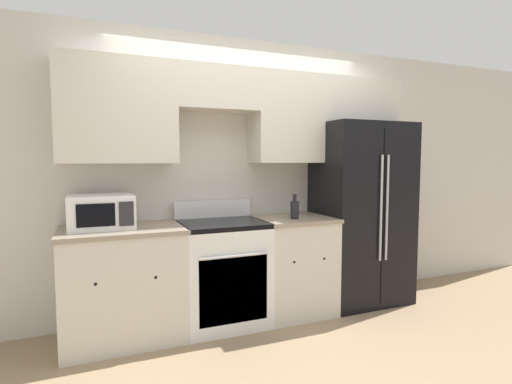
# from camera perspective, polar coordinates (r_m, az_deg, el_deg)

# --- Properties ---
(ground_plane) EXTENTS (12.00, 12.00, 0.00)m
(ground_plane) POSITION_cam_1_polar(r_m,az_deg,el_deg) (3.61, 2.01, -19.15)
(ground_plane) COLOR #937A5B
(wall_back) EXTENTS (8.00, 0.39, 2.60)m
(wall_back) POSITION_cam_1_polar(r_m,az_deg,el_deg) (3.85, -1.33, 5.67)
(wall_back) COLOR beige
(wall_back) RESTS_ON ground_plane
(lower_cabinets_left) EXTENTS (0.96, 0.64, 0.91)m
(lower_cabinets_left) POSITION_cam_1_polar(r_m,az_deg,el_deg) (3.46, -18.40, -12.33)
(lower_cabinets_left) COLOR beige
(lower_cabinets_left) RESTS_ON ground_plane
(lower_cabinets_right) EXTENTS (0.70, 0.64, 0.91)m
(lower_cabinets_right) POSITION_cam_1_polar(r_m,az_deg,el_deg) (3.88, 5.29, -10.27)
(lower_cabinets_right) COLOR beige
(lower_cabinets_right) RESTS_ON ground_plane
(oven_range) EXTENTS (0.73, 0.65, 1.07)m
(oven_range) POSITION_cam_1_polar(r_m,az_deg,el_deg) (3.61, -4.82, -11.32)
(oven_range) COLOR white
(oven_range) RESTS_ON ground_plane
(refrigerator) EXTENTS (0.91, 0.79, 1.82)m
(refrigerator) POSITION_cam_1_polar(r_m,az_deg,el_deg) (4.26, 14.33, -2.85)
(refrigerator) COLOR black
(refrigerator) RESTS_ON ground_plane
(microwave) EXTENTS (0.49, 0.42, 0.26)m
(microwave) POSITION_cam_1_polar(r_m,az_deg,el_deg) (3.38, -21.20, -2.62)
(microwave) COLOR white
(microwave) RESTS_ON lower_cabinets_left
(bottle) EXTENTS (0.08, 0.08, 0.23)m
(bottle) POSITION_cam_1_polar(r_m,az_deg,el_deg) (3.66, 5.53, -2.47)
(bottle) COLOR black
(bottle) RESTS_ON lower_cabinets_right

